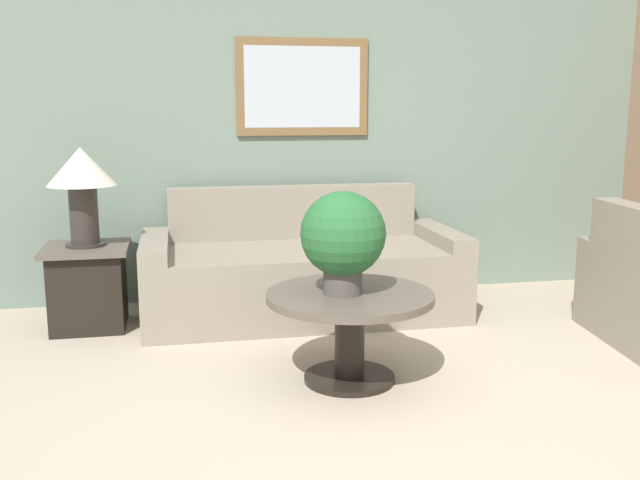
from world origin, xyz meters
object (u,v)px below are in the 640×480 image
object	(u,v)px
side_table	(88,286)
coffee_table	(350,317)
couch_main	(302,273)
table_lamp	(82,178)
potted_plant_on_table	(343,237)

from	to	relation	value
side_table	coffee_table	bearing A→B (deg)	-40.46
couch_main	side_table	world-z (taller)	couch_main
coffee_table	table_lamp	bearing A→B (deg)	139.54
couch_main	table_lamp	bearing A→B (deg)	-178.80
coffee_table	potted_plant_on_table	world-z (taller)	potted_plant_on_table
side_table	table_lamp	bearing A→B (deg)	180.00
coffee_table	side_table	bearing A→B (deg)	139.54
coffee_table	potted_plant_on_table	distance (m)	0.44
couch_main	potted_plant_on_table	distance (m)	1.39
couch_main	coffee_table	bearing A→B (deg)	-88.58
potted_plant_on_table	side_table	bearing A→B (deg)	138.50
couch_main	potted_plant_on_table	xyz separation A→B (m)	(-0.01, -1.30, 0.50)
couch_main	potted_plant_on_table	bearing A→B (deg)	-90.45
potted_plant_on_table	coffee_table	bearing A→B (deg)	12.74
couch_main	table_lamp	world-z (taller)	table_lamp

